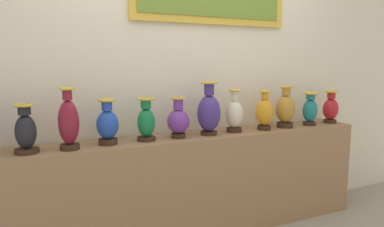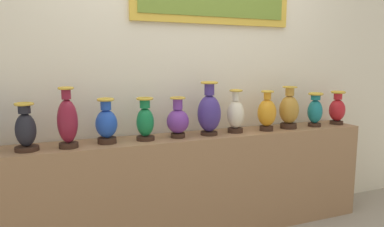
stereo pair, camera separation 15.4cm
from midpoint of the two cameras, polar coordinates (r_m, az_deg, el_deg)
name	(u,v)px [view 1 (the left image)]	position (r m, az deg, el deg)	size (l,w,h in m)	color
display_shelf	(192,186)	(2.91, -1.55, -11.79)	(3.16, 0.37, 0.84)	#99704C
back_wall	(180,58)	(2.96, -3.43, 9.10)	(5.62, 0.14, 2.90)	beige
vase_onyx	(26,131)	(2.50, -27.14, -2.61)	(0.15, 0.15, 0.32)	#382319
vase_burgundy	(69,122)	(2.49, -21.20, -1.35)	(0.14, 0.14, 0.42)	#382319
vase_sapphire	(107,124)	(2.56, -15.33, -1.70)	(0.15, 0.15, 0.33)	#382319
vase_emerald	(146,121)	(2.62, -9.18, -1.29)	(0.14, 0.14, 0.32)	#382319
vase_violet	(178,120)	(2.70, -3.89, -1.12)	(0.17, 0.17, 0.32)	#382319
vase_indigo	(209,112)	(2.80, 1.21, 0.24)	(0.19, 0.19, 0.43)	#382319
vase_ivory	(234,114)	(2.93, 5.45, -0.10)	(0.14, 0.14, 0.36)	#382319
vase_amber	(264,112)	(3.06, 10.36, 0.22)	(0.16, 0.16, 0.34)	#382319
vase_ochre	(285,109)	(3.22, 13.70, 0.69)	(0.17, 0.17, 0.37)	#382319
vase_teal	(310,109)	(3.39, 17.51, 0.68)	(0.13, 0.13, 0.31)	#382319
vase_crimson	(331,108)	(3.59, 20.59, 0.86)	(0.15, 0.15, 0.32)	#382319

